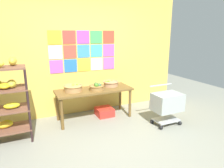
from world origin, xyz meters
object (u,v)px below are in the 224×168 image
object	(u,v)px
display_table	(94,93)
fruit_basket_back_left	(97,87)
fruit_basket_right	(73,88)
produce_crate_under_table	(104,112)
shopping_cart	(167,103)
fruit_basket_back_right	(111,83)

from	to	relation	value
display_table	fruit_basket_back_left	size ratio (longest dim) A/B	5.09
fruit_basket_right	fruit_basket_back_left	distance (m)	0.48
fruit_basket_back_left	produce_crate_under_table	xyz separation A→B (m)	(0.23, 0.14, -0.64)
fruit_basket_right	fruit_basket_back_left	size ratio (longest dim) A/B	1.23
fruit_basket_back_left	display_table	bearing A→B (deg)	105.90
display_table	shopping_cart	world-z (taller)	shopping_cart
display_table	shopping_cart	xyz separation A→B (m)	(1.22, -0.88, -0.13)
fruit_basket_back_right	fruit_basket_back_left	size ratio (longest dim) A/B	1.09
produce_crate_under_table	fruit_basket_back_left	bearing A→B (deg)	-148.30
fruit_basket_right	produce_crate_under_table	xyz separation A→B (m)	(0.69, 0.01, -0.64)
fruit_basket_back_left	shopping_cart	distance (m)	1.46
display_table	fruit_basket_back_right	distance (m)	0.45
fruit_basket_back_right	shopping_cart	distance (m)	1.28
display_table	produce_crate_under_table	world-z (taller)	display_table
fruit_basket_right	shopping_cart	distance (m)	1.91
fruit_basket_back_left	fruit_basket_right	bearing A→B (deg)	164.72
display_table	produce_crate_under_table	bearing A→B (deg)	11.04
fruit_basket_back_left	shopping_cart	size ratio (longest dim) A/B	0.40
fruit_basket_right	shopping_cart	size ratio (longest dim) A/B	0.49
fruit_basket_right	fruit_basket_back_right	xyz separation A→B (m)	(0.85, 0.04, -0.01)
shopping_cart	display_table	bearing A→B (deg)	135.28
display_table	fruit_basket_back_right	size ratio (longest dim) A/B	4.65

